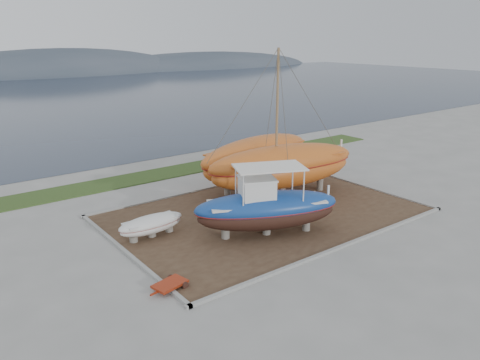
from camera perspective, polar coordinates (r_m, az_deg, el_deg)
ground at (r=26.16m, az=8.73°, el=-6.64°), size 140.00×140.00×0.00m
dirt_patch at (r=28.83m, az=3.04°, el=-4.08°), size 18.00×12.00×0.06m
curb_frame at (r=28.81m, az=3.04°, el=-4.00°), size 18.60×12.60×0.15m
grass_strip at (r=37.86m, az=-8.26°, el=1.02°), size 44.00×3.00×0.08m
sea at (r=88.79m, az=-25.96°, el=8.75°), size 260.00×100.00×0.04m
blue_caique at (r=25.17m, az=3.32°, el=-2.58°), size 8.30×5.49×3.84m
white_dinghy at (r=25.78m, az=-10.75°, el=-5.60°), size 3.83×1.58×1.13m
orange_sailboat at (r=30.55m, az=5.39°, el=6.64°), size 11.20×5.08×9.72m
orange_bare_hull at (r=33.60m, az=2.05°, el=2.20°), size 10.90×4.89×3.45m
red_trailer at (r=20.90m, az=-8.53°, el=-12.66°), size 2.33×1.50×0.30m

